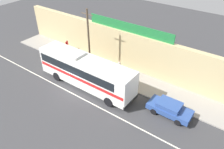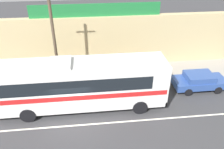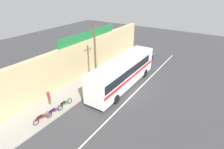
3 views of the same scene
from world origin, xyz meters
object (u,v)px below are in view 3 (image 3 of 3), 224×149
Objects in this scene: utility_pole at (95,55)px; pedestrian_by_curb at (48,96)px; intercity_bus at (123,72)px; motorcycle_blue at (42,117)px; motorcycle_orange at (65,103)px; pedestrian_far_left at (101,67)px; parked_car at (144,56)px; motorcycle_black at (54,110)px.

pedestrian_by_curb is at bearing 163.41° from utility_pole.
pedestrian_by_curb is (-7.53, 4.50, -0.94)m from intercity_bus.
motorcycle_orange is at bearing -3.82° from motorcycle_blue.
motorcycle_blue is at bearing 178.60° from utility_pole.
pedestrian_by_curb is 9.13m from pedestrian_far_left.
pedestrian_far_left is (3.29, 1.58, -3.07)m from utility_pole.
pedestrian_by_curb is at bearing 149.14° from intercity_bus.
parked_car reaches higher than motorcycle_black.
intercity_bus is 6.18× the size of motorcycle_blue.
intercity_bus is 4.74m from pedestrian_far_left.
parked_car is at bearing 7.69° from intercity_bus.
pedestrian_far_left is at bearing 6.99° from motorcycle_blue.
pedestrian_far_left reaches higher than motorcycle_blue.
utility_pole is at bearing -154.32° from pedestrian_far_left.
utility_pole is 6.38m from motorcycle_orange.
intercity_bus is at bearing -110.11° from pedestrian_far_left.
parked_car is 2.19× the size of motorcycle_blue.
intercity_bus is 8.83m from pedestrian_by_curb.
pedestrian_far_left reaches higher than motorcycle_black.
pedestrian_by_curb is (0.86, 1.76, 0.56)m from motorcycle_black.
intercity_bus is 1.54× the size of utility_pole.
pedestrian_by_curb reaches higher than motorcycle_blue.
pedestrian_far_left is at bearing 158.86° from parked_car.
parked_car is (9.51, 1.28, -1.33)m from intercity_bus.
motorcycle_black is 1.24× the size of pedestrian_far_left.
pedestrian_by_curb is at bearing 63.86° from motorcycle_black.
pedestrian_by_curb reaches higher than motorcycle_orange.
motorcycle_orange is (1.40, 0.03, 0.00)m from motorcycle_black.
motorcycle_black is (1.32, -0.21, 0.00)m from motorcycle_blue.
intercity_bus is 2.82× the size of parked_car.
motorcycle_black is 10.13m from pedestrian_far_left.
intercity_bus is 3.84m from utility_pole.
motorcycle_orange is (2.72, -0.18, 0.00)m from motorcycle_blue.
motorcycle_black is (-8.40, 2.75, -1.50)m from intercity_bus.
motorcycle_blue is (-8.02, 0.20, -3.55)m from utility_pole.
utility_pole is 4.53× the size of pedestrian_by_curb.
parked_car is 16.58m from motorcycle_orange.
motorcycle_blue is 11.41m from pedestrian_far_left.
motorcycle_black is at bearing -170.89° from pedestrian_far_left.
utility_pole is 7.58m from motorcycle_black.
parked_car is at bearing -7.52° from utility_pole.
motorcycle_blue is (-9.72, 2.96, -1.50)m from intercity_bus.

